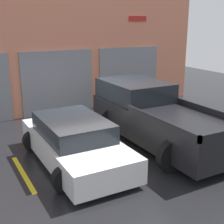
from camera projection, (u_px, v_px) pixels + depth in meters
name	position (u px, v px, depth m)	size (l,w,h in m)	color
ground_plane	(94.00, 134.00, 10.65)	(28.00, 28.00, 0.00)	black
shophouse_building	(59.00, 53.00, 12.73)	(13.11, 0.68, 5.03)	#D17A5B
pickup_truck	(154.00, 116.00, 9.85)	(2.61, 5.39, 1.75)	black
sedan_white	(74.00, 142.00, 8.38)	(2.18, 4.28, 1.23)	white
parking_stripe_far_left	(23.00, 173.00, 7.87)	(0.12, 2.20, 0.01)	gold
parking_stripe_left	(120.00, 152.00, 9.17)	(0.12, 2.20, 0.01)	gold
parking_stripe_centre	(193.00, 136.00, 10.48)	(0.12, 2.20, 0.01)	gold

